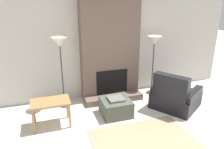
{
  "coord_description": "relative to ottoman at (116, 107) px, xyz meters",
  "views": [
    {
      "loc": [
        -1.63,
        -2.51,
        2.55
      ],
      "look_at": [
        0.0,
        2.44,
        0.67
      ],
      "focal_mm": 35.0,
      "sensor_mm": 36.0,
      "label": 1
    }
  ],
  "objects": [
    {
      "name": "side_table",
      "position": [
        -1.4,
        -0.0,
        0.29
      ],
      "size": [
        0.78,
        0.49,
        0.56
      ],
      "color": "#9E7042",
      "rests_on": "ground_plane"
    },
    {
      "name": "wall_back",
      "position": [
        0.18,
        1.2,
        1.11
      ],
      "size": [
        7.0,
        0.06,
        2.6
      ],
      "primitive_type": "cube",
      "color": "#BCB7AD",
      "rests_on": "ground_plane"
    },
    {
      "name": "armchair",
      "position": [
        1.44,
        -0.13,
        0.07
      ],
      "size": [
        1.35,
        1.34,
        0.91
      ],
      "rotation": [
        0.0,
        0.0,
        2.17
      ],
      "color": "black",
      "rests_on": "ground_plane"
    },
    {
      "name": "fireplace",
      "position": [
        0.18,
        0.97,
        1.04
      ],
      "size": [
        1.48,
        0.69,
        2.6
      ],
      "color": "brown",
      "rests_on": "ground_plane"
    },
    {
      "name": "floor_lamp_left",
      "position": [
        -1.06,
        0.8,
        1.29
      ],
      "size": [
        0.36,
        0.36,
        1.69
      ],
      "color": "#333333",
      "rests_on": "ground_plane"
    },
    {
      "name": "ottoman",
      "position": [
        0.0,
        0.0,
        0.0
      ],
      "size": [
        0.64,
        0.63,
        0.42
      ],
      "color": "#474C42",
      "rests_on": "ground_plane"
    },
    {
      "name": "floor_lamp_right",
      "position": [
        1.32,
        0.8,
        1.19
      ],
      "size": [
        0.36,
        0.36,
        1.59
      ],
      "color": "#333333",
      "rests_on": "ground_plane"
    },
    {
      "name": "area_rug",
      "position": [
        0.18,
        -1.15,
        -0.19
      ],
      "size": [
        1.89,
        1.42,
        0.01
      ],
      "primitive_type": "cube",
      "color": "#9E8966",
      "rests_on": "ground_plane"
    }
  ]
}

